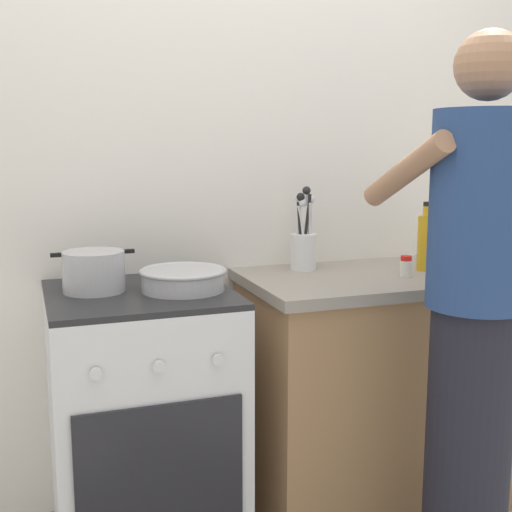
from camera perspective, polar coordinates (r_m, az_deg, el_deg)
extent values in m
cube|color=silver|center=(2.65, 0.31, 6.81)|extent=(3.20, 0.10, 2.50)
cube|color=#99724C|center=(2.66, 10.20, -11.49)|extent=(0.96, 0.56, 0.86)
cube|color=gray|center=(2.53, 10.50, -1.94)|extent=(1.00, 0.60, 0.04)
cube|color=silver|center=(2.37, -9.70, -13.93)|extent=(0.60, 0.60, 0.88)
cube|color=#232326|center=(2.23, -10.02, -3.25)|extent=(0.60, 0.60, 0.02)
cube|color=black|center=(2.10, -8.17, -17.65)|extent=(0.51, 0.01, 0.40)
cylinder|color=silver|center=(1.95, -13.63, -9.85)|extent=(0.04, 0.01, 0.04)
cylinder|color=silver|center=(1.97, -8.36, -9.43)|extent=(0.04, 0.01, 0.04)
cylinder|color=silver|center=(2.01, -3.26, -8.95)|extent=(0.04, 0.01, 0.04)
cylinder|color=#B2B2B7|center=(2.24, -13.81, -1.30)|extent=(0.20, 0.20, 0.13)
cube|color=black|center=(2.22, -16.86, 0.08)|extent=(0.04, 0.02, 0.01)
cube|color=black|center=(2.24, -10.91, 0.41)|extent=(0.04, 0.02, 0.01)
cylinder|color=#B7B7BC|center=(2.21, -6.30, -2.08)|extent=(0.28, 0.28, 0.07)
torus|color=#B7B7BC|center=(2.20, -6.32, -1.29)|extent=(0.29, 0.29, 0.01)
cylinder|color=silver|center=(2.55, 4.11, 0.35)|extent=(0.10, 0.10, 0.14)
cylinder|color=black|center=(2.53, 3.83, 2.02)|extent=(0.02, 0.05, 0.25)
sphere|color=black|center=(2.52, 3.87, 5.10)|extent=(0.03, 0.03, 0.03)
cylinder|color=#B7BABF|center=(2.56, 4.62, 2.02)|extent=(0.01, 0.02, 0.24)
sphere|color=#B7BABF|center=(2.54, 4.67, 5.00)|extent=(0.03, 0.03, 0.03)
cylinder|color=black|center=(2.55, 4.34, 2.27)|extent=(0.01, 0.08, 0.28)
sphere|color=black|center=(2.53, 4.38, 5.65)|extent=(0.03, 0.03, 0.03)
cylinder|color=silver|center=(2.54, 4.70, 1.96)|extent=(0.04, 0.06, 0.24)
sphere|color=silver|center=(2.53, 4.74, 4.87)|extent=(0.03, 0.03, 0.03)
cylinder|color=silver|center=(2.55, 3.67, 2.02)|extent=(0.03, 0.04, 0.25)
sphere|color=silver|center=(2.53, 3.71, 5.02)|extent=(0.03, 0.03, 0.03)
cylinder|color=silver|center=(2.54, 4.05, 1.84)|extent=(0.04, 0.04, 0.22)
sphere|color=silver|center=(2.52, 4.08, 4.60)|extent=(0.03, 0.03, 0.03)
cylinder|color=silver|center=(2.48, 12.79, -1.08)|extent=(0.04, 0.04, 0.06)
cylinder|color=red|center=(2.47, 12.82, -0.19)|extent=(0.04, 0.04, 0.02)
cylinder|color=gold|center=(2.61, 14.40, 1.09)|extent=(0.06, 0.06, 0.21)
cylinder|color=gold|center=(2.60, 14.51, 3.79)|extent=(0.03, 0.03, 0.04)
cylinder|color=black|center=(2.60, 14.54, 4.36)|extent=(0.03, 0.03, 0.02)
cylinder|color=black|center=(2.24, 17.79, -15.45)|extent=(0.26, 0.26, 0.90)
cylinder|color=navy|center=(2.04, 18.85, 3.76)|extent=(0.30, 0.30, 0.58)
sphere|color=#A07254|center=(2.04, 19.50, 15.26)|extent=(0.20, 0.20, 0.20)
cylinder|color=#A07254|center=(2.05, 12.82, 7.14)|extent=(0.07, 0.41, 0.24)
cylinder|color=#A07254|center=(2.25, 20.22, 6.99)|extent=(0.07, 0.41, 0.24)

